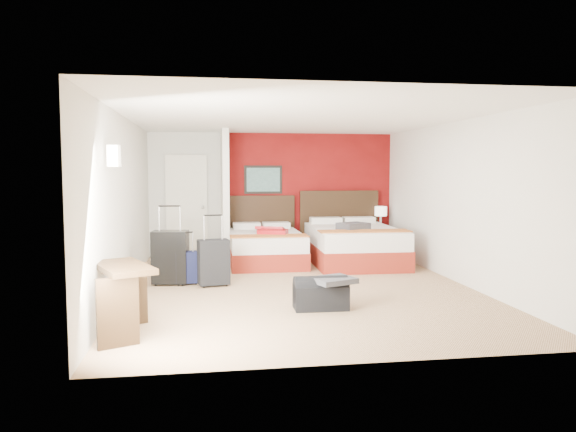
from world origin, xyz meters
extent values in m
plane|color=tan|center=(0.00, 0.00, 0.00)|extent=(6.50, 6.50, 0.00)
cube|color=silver|center=(0.00, 3.25, 1.25)|extent=(5.00, 0.04, 2.50)
cube|color=silver|center=(-2.50, 0.00, 1.25)|extent=(0.04, 6.50, 2.50)
cube|color=black|center=(-0.20, 3.19, 1.55)|extent=(0.78, 0.03, 0.58)
cube|color=white|center=(-2.38, -1.50, 1.90)|extent=(0.12, 0.20, 0.24)
cube|color=maroon|center=(0.75, 3.23, 1.25)|extent=(3.50, 0.04, 2.50)
cube|color=silver|center=(-1.00, 2.61, 1.25)|extent=(0.12, 1.20, 2.50)
cube|color=silver|center=(-1.75, 3.20, 1.02)|extent=(0.82, 0.06, 2.05)
cube|color=white|center=(-0.27, 2.13, 0.29)|extent=(1.35, 1.93, 0.58)
cube|color=white|center=(1.37, 1.91, 0.34)|extent=(1.63, 2.28, 0.67)
cube|color=#AB0E15|center=(-0.17, 2.03, 0.62)|extent=(0.72, 0.85, 0.09)
cube|color=#3E3E43|center=(1.27, 1.61, 0.73)|extent=(0.63, 0.58, 0.12)
cube|color=black|center=(2.20, 2.86, 0.28)|extent=(0.43, 0.43, 0.55)
cylinder|color=white|center=(2.20, 2.86, 0.78)|extent=(0.31, 0.31, 0.44)
cube|color=black|center=(-1.91, 0.48, 0.40)|extent=(0.57, 0.40, 0.79)
cube|color=black|center=(-1.26, 0.28, 0.33)|extent=(0.50, 0.36, 0.67)
cube|color=#111533|center=(-1.67, 0.44, 0.24)|extent=(0.38, 0.27, 0.48)
cube|color=black|center=(0.05, -1.30, 0.17)|extent=(0.68, 0.37, 0.34)
cube|color=#3B3C41|center=(0.20, -1.35, 0.37)|extent=(0.61, 0.56, 0.07)
cube|color=black|center=(-2.23, -2.07, 0.38)|extent=(0.79, 1.02, 0.76)
camera|label=1|loc=(-1.35, -7.84, 1.74)|focal=33.74mm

